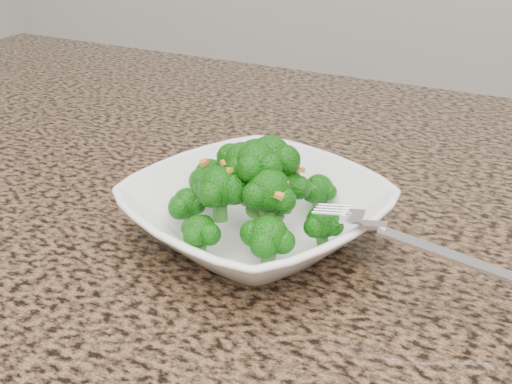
% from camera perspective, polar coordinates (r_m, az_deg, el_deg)
% --- Properties ---
extents(granite_counter, '(1.64, 1.04, 0.03)m').
position_cam_1_polar(granite_counter, '(0.60, 2.51, -5.64)').
color(granite_counter, brown).
rests_on(granite_counter, cabinet).
extents(bowl, '(0.28, 0.28, 0.05)m').
position_cam_1_polar(bowl, '(0.58, 0.00, -2.02)').
color(bowl, white).
rests_on(bowl, granite_counter).
extents(broccoli_pile, '(0.19, 0.19, 0.07)m').
position_cam_1_polar(broccoli_pile, '(0.55, 0.00, 3.41)').
color(broccoli_pile, '#13620B').
rests_on(broccoli_pile, bowl).
extents(garlic_topping, '(0.12, 0.12, 0.01)m').
position_cam_1_polar(garlic_topping, '(0.54, 0.00, 6.89)').
color(garlic_topping, gold).
rests_on(garlic_topping, broccoli_pile).
extents(fork, '(0.18, 0.05, 0.01)m').
position_cam_1_polar(fork, '(0.50, 10.78, -3.00)').
color(fork, silver).
rests_on(fork, bowl).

